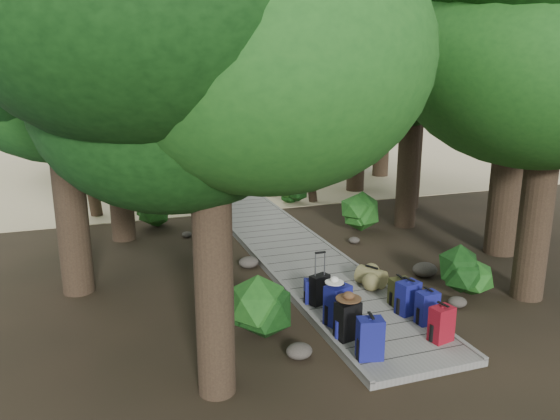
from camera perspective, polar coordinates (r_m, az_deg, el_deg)
name	(u,v)px	position (r m, az deg, el deg)	size (l,w,h in m)	color
ground	(304,265)	(12.56, 2.57, -5.72)	(120.00, 120.00, 0.00)	#2E2217
sand_beach	(186,158)	(27.63, -9.79, 5.37)	(40.00, 22.00, 0.02)	tan
boardwalk	(290,249)	(13.42, 1.00, -4.08)	(2.00, 12.00, 0.12)	slate
backpack_left_a	(370,336)	(8.48, 9.40, -12.91)	(0.38, 0.27, 0.72)	navy
backpack_left_b	(348,318)	(9.00, 7.09, -11.18)	(0.38, 0.27, 0.69)	black
backpack_left_c	(338,303)	(9.44, 6.05, -9.62)	(0.41, 0.29, 0.77)	navy
backpack_left_d	(313,290)	(10.28, 3.48, -8.30)	(0.32, 0.23, 0.49)	navy
backpack_right_a	(442,322)	(9.24, 16.53, -11.17)	(0.36, 0.26, 0.64)	maroon
backpack_right_b	(427,306)	(9.76, 15.14, -9.65)	(0.35, 0.25, 0.64)	navy
backpack_right_c	(408,296)	(10.04, 13.24, -8.74)	(0.39, 0.27, 0.66)	navy
backpack_right_d	(400,290)	(10.40, 12.41, -8.19)	(0.36, 0.26, 0.55)	#3C3C15
duffel_right_khaki	(371,277)	(11.16, 9.51, -6.90)	(0.38, 0.57, 0.38)	olive
suitcase_on_boardwalk	(319,290)	(10.20, 4.15, -8.29)	(0.36, 0.20, 0.56)	black
lone_suitcase_on_sand	(231,183)	(19.75, -5.12, 2.88)	(0.43, 0.25, 0.68)	black
hat_brown	(349,295)	(8.82, 7.19, -8.82)	(0.42, 0.42, 0.12)	#51351E
hat_white	(334,280)	(9.24, 5.71, -7.25)	(0.32, 0.32, 0.11)	silver
kayak	(136,182)	(21.44, -14.78, 2.86)	(0.64, 2.91, 0.29)	#AE0E0F
sun_lounger	(278,167)	(22.86, -0.19, 4.52)	(0.65, 2.02, 0.65)	silver
tree_right_a	(554,70)	(11.08, 26.68, 12.91)	(5.19, 5.19, 8.65)	black
tree_right_b	(524,18)	(13.76, 24.17, 17.86)	(6.08, 6.08, 10.86)	black
tree_right_c	(413,76)	(15.35, 13.75, 13.49)	(4.81, 4.81, 8.33)	black
tree_right_d	(417,37)	(17.58, 14.12, 17.13)	(5.73, 5.73, 10.51)	black
tree_right_e	(359,62)	(19.73, 8.30, 15.08)	(5.07, 5.07, 9.13)	black
tree_right_f	(385,62)	(22.72, 10.95, 14.98)	(5.15, 5.15, 9.20)	black
tree_left_a	(209,122)	(6.81, -7.47, 9.10)	(4.47, 4.47, 7.46)	black
tree_left_b	(57,66)	(11.00, -22.29, 13.72)	(4.88, 4.88, 8.79)	black
tree_left_c	(112,69)	(14.30, -17.20, 13.92)	(5.00, 5.00, 8.69)	black
tree_back_a	(156,66)	(26.06, -12.85, 14.49)	(5.14, 5.14, 8.90)	black
tree_back_b	(225,41)	(27.58, -5.78, 17.21)	(6.30, 6.30, 11.26)	black
tree_back_c	(280,62)	(27.63, -0.02, 15.20)	(5.14, 5.14, 9.26)	black
tree_back_d	(64,85)	(24.99, -21.60, 12.01)	(4.38, 4.38, 7.30)	black
palm_right_a	(315,101)	(18.10, 3.70, 11.35)	(3.91, 3.91, 6.67)	#123E11
palm_right_b	(314,76)	(23.70, 3.56, 13.82)	(4.18, 4.18, 8.07)	#123E11
palm_right_c	(255,91)	(24.70, -2.67, 12.33)	(4.24, 4.24, 6.74)	#123E11
palm_left_a	(75,85)	(16.89, -20.60, 12.11)	(4.89, 4.89, 7.78)	#123E11
rock_left_a	(299,351)	(8.74, 2.02, -14.51)	(0.42, 0.38, 0.23)	#4C473F
rock_left_b	(209,302)	(10.50, -7.39, -9.55)	(0.33, 0.29, 0.18)	#4C473F
rock_left_c	(249,262)	(12.36, -3.29, -5.47)	(0.45, 0.41, 0.25)	#4C473F
rock_left_d	(187,234)	(14.73, -9.71, -2.53)	(0.27, 0.24, 0.15)	#4C473F
rock_right_a	(457,302)	(10.93, 18.04, -9.12)	(0.36, 0.32, 0.20)	#4C473F
rock_right_b	(425,270)	(12.25, 14.90, -6.03)	(0.54, 0.49, 0.30)	#4C473F
rock_right_c	(354,240)	(14.14, 7.75, -3.14)	(0.30, 0.27, 0.16)	#4C473F
shrub_left_a	(255,310)	(9.17, -2.63, -10.35)	(1.10, 1.10, 0.99)	#1A4E17
shrub_left_b	(211,240)	(12.89, -7.26, -3.13)	(1.02, 1.02, 0.92)	#1A4E17
shrub_left_c	(157,211)	(15.74, -12.74, -0.09)	(1.03, 1.03, 0.93)	#1A4E17
shrub_right_a	(463,272)	(11.42, 18.60, -6.12)	(1.05, 1.05, 0.94)	#1A4E17
shrub_right_b	(359,212)	(14.96, 8.26, -0.25)	(1.25, 1.25, 1.12)	#1A4E17
shrub_right_c	(291,193)	(17.92, 1.15, 1.83)	(0.87, 0.87, 0.79)	#1A4E17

